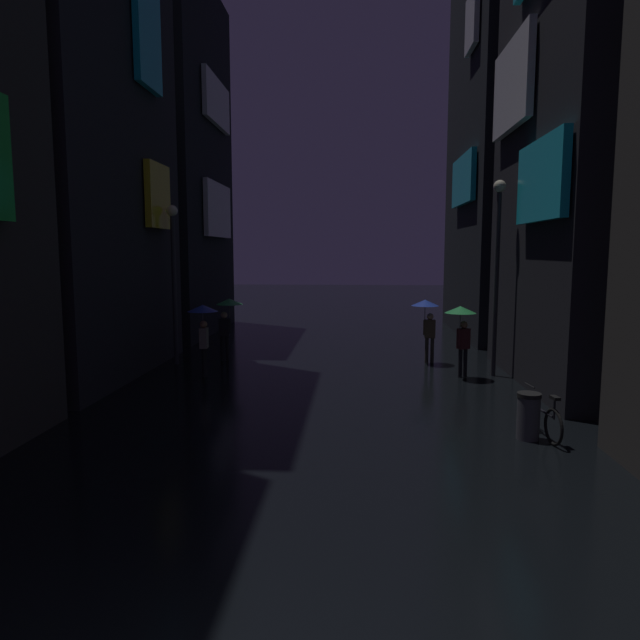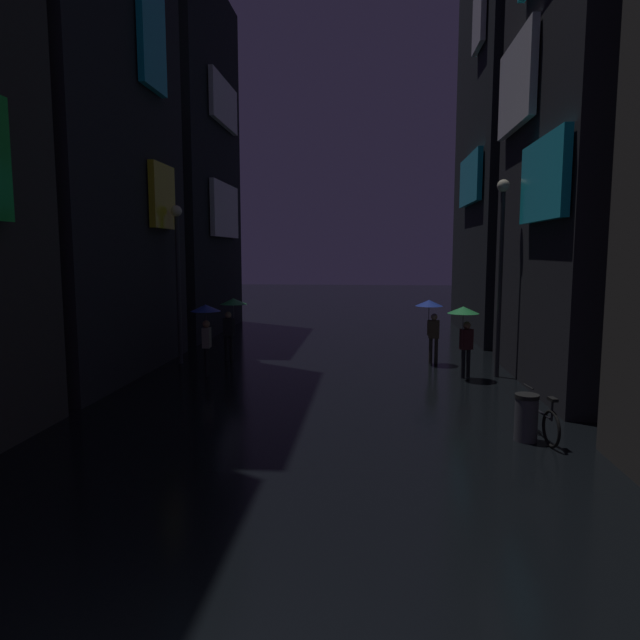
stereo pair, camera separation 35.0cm
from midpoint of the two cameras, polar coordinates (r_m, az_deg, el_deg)
building_left_mid at (r=19.63m, az=-23.52°, el=25.42°), size 4.25×7.94×20.23m
building_left_far at (r=27.23m, az=-13.82°, el=15.10°), size 4.25×8.09×15.37m
building_right_mid at (r=18.06m, az=27.63°, el=21.11°), size 4.25×7.43×16.71m
building_right_far at (r=28.00m, az=19.84°, el=24.22°), size 4.25×8.76×24.45m
pedestrian_far_right_green at (r=17.03m, az=14.80°, el=-0.18°), size 0.90×0.90×2.12m
pedestrian_foreground_right_blue at (r=17.27m, az=-10.77°, el=0.02°), size 0.90×0.90×2.12m
pedestrian_near_crossing_blue at (r=19.04m, az=11.52°, el=0.63°), size 0.90×0.90×2.12m
pedestrian_midstreet_centre_green at (r=19.47m, az=-8.30°, el=0.83°), size 0.90×0.90×2.12m
bicycle_parked_at_storefront at (r=12.33m, az=21.84°, el=-9.18°), size 0.30×1.81×0.96m
streetlamp_right_far at (r=17.44m, az=18.19°, el=6.12°), size 0.36×0.36×5.73m
streetlamp_left_far at (r=19.13m, az=-13.51°, el=5.38°), size 0.36×0.36×5.17m
trash_bin at (r=12.05m, az=20.72°, el=-9.10°), size 0.46×0.46×0.93m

